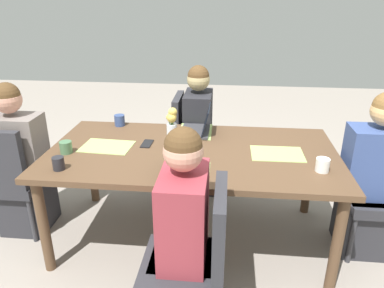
% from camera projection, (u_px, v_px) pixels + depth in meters
% --- Properties ---
extents(ground_plane, '(10.00, 10.00, 0.00)m').
position_uv_depth(ground_plane, '(192.00, 236.00, 2.90)').
color(ground_plane, gray).
extents(dining_table, '(2.04, 1.07, 0.74)m').
position_uv_depth(dining_table, '(192.00, 159.00, 2.64)').
color(dining_table, brown).
rests_on(dining_table, ground_plane).
extents(chair_far_left_near, '(0.44, 0.44, 0.90)m').
position_uv_depth(chair_far_left_near, '(191.00, 137.00, 3.49)').
color(chair_far_left_near, '#2D2D33').
rests_on(chair_far_left_near, ground_plane).
extents(person_far_left_near, '(0.36, 0.40, 1.19)m').
position_uv_depth(person_far_left_near, '(198.00, 137.00, 3.42)').
color(person_far_left_near, '#2D2D33').
rests_on(person_far_left_near, ground_plane).
extents(chair_near_left_mid, '(0.44, 0.44, 0.90)m').
position_uv_depth(chair_near_left_mid, '(197.00, 255.00, 1.94)').
color(chair_near_left_mid, '#2D2D33').
rests_on(chair_near_left_mid, ground_plane).
extents(person_near_left_mid, '(0.36, 0.40, 1.19)m').
position_uv_depth(person_near_left_mid, '(184.00, 243.00, 2.00)').
color(person_near_left_mid, '#2D2D33').
rests_on(person_near_left_mid, ground_plane).
extents(chair_head_left_left_far, '(0.44, 0.44, 0.90)m').
position_uv_depth(chair_head_left_left_far, '(9.00, 175.00, 2.78)').
color(chair_head_left_left_far, '#2D2D33').
rests_on(chair_head_left_left_far, ground_plane).
extents(person_head_left_left_far, '(0.40, 0.36, 1.19)m').
position_uv_depth(person_head_left_left_far, '(21.00, 168.00, 2.83)').
color(person_head_left_left_far, '#2D2D33').
rests_on(person_head_left_left_far, ground_plane).
extents(chair_head_right_right_near, '(0.44, 0.44, 0.90)m').
position_uv_depth(chair_head_right_right_near, '(375.00, 184.00, 2.66)').
color(chair_head_right_right_near, '#2D2D33').
rests_on(chair_head_right_right_near, ground_plane).
extents(person_head_right_right_near, '(0.40, 0.36, 1.19)m').
position_uv_depth(person_head_right_right_near, '(371.00, 185.00, 2.59)').
color(person_head_right_right_near, '#2D2D33').
rests_on(person_head_right_right_near, ground_plane).
extents(flower_vase, '(0.08, 0.08, 0.31)m').
position_uv_depth(flower_vase, '(172.00, 127.00, 2.56)').
color(flower_vase, silver).
rests_on(flower_vase, dining_table).
extents(placemat_far_left_near, '(0.26, 0.36, 0.00)m').
position_uv_depth(placemat_far_left_near, '(195.00, 131.00, 2.96)').
color(placemat_far_left_near, '#9EBC66').
rests_on(placemat_far_left_near, dining_table).
extents(placemat_near_left_mid, '(0.27, 0.37, 0.00)m').
position_uv_depth(placemat_near_left_mid, '(188.00, 174.00, 2.27)').
color(placemat_near_left_mid, '#9EBC66').
rests_on(placemat_near_left_mid, dining_table).
extents(placemat_head_left_left_far, '(0.38, 0.28, 0.00)m').
position_uv_depth(placemat_head_left_left_far, '(107.00, 146.00, 2.68)').
color(placemat_head_left_left_far, '#9EBC66').
rests_on(placemat_head_left_left_far, dining_table).
extents(placemat_head_right_right_near, '(0.36, 0.26, 0.00)m').
position_uv_depth(placemat_head_right_right_near, '(277.00, 153.00, 2.56)').
color(placemat_head_right_right_near, '#9EBC66').
rests_on(placemat_head_right_right_near, dining_table).
extents(laptop_far_left_near, '(0.22, 0.32, 0.21)m').
position_uv_depth(laptop_far_left_near, '(199.00, 128.00, 2.92)').
color(laptop_far_left_near, '#38383D').
rests_on(laptop_far_left_near, dining_table).
extents(laptop_near_left_mid, '(0.22, 0.32, 0.21)m').
position_uv_depth(laptop_near_left_mid, '(185.00, 166.00, 2.28)').
color(laptop_near_left_mid, black).
rests_on(laptop_near_left_mid, dining_table).
extents(coffee_mug_near_left, '(0.09, 0.09, 0.09)m').
position_uv_depth(coffee_mug_near_left, '(120.00, 120.00, 3.08)').
color(coffee_mug_near_left, '#33477A').
rests_on(coffee_mug_near_left, dining_table).
extents(coffee_mug_near_right, '(0.08, 0.08, 0.08)m').
position_uv_depth(coffee_mug_near_right, '(66.00, 147.00, 2.56)').
color(coffee_mug_near_right, '#47704C').
rests_on(coffee_mug_near_right, dining_table).
extents(coffee_mug_centre_left, '(0.07, 0.07, 0.08)m').
position_uv_depth(coffee_mug_centre_left, '(58.00, 163.00, 2.33)').
color(coffee_mug_centre_left, '#232328').
rests_on(coffee_mug_centre_left, dining_table).
extents(coffee_mug_centre_right, '(0.09, 0.09, 0.09)m').
position_uv_depth(coffee_mug_centre_right, '(323.00, 165.00, 2.30)').
color(coffee_mug_centre_right, white).
rests_on(coffee_mug_centre_right, dining_table).
extents(phone_black, '(0.08, 0.15, 0.01)m').
position_uv_depth(phone_black, '(147.00, 144.00, 2.72)').
color(phone_black, black).
rests_on(phone_black, dining_table).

